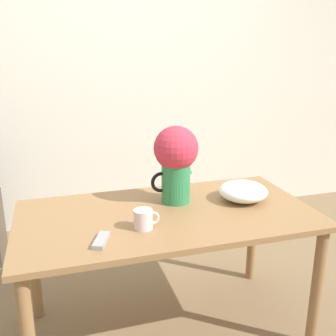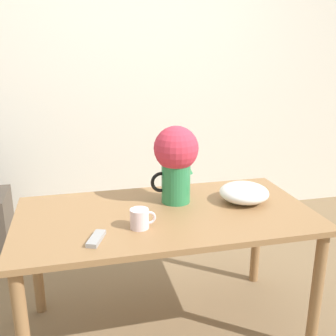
{
  "view_description": "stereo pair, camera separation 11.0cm",
  "coord_description": "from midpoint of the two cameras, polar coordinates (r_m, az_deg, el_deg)",
  "views": [
    {
      "loc": [
        -0.65,
        -1.7,
        1.55
      ],
      "look_at": [
        -0.06,
        0.25,
        0.93
      ],
      "focal_mm": 42.0,
      "sensor_mm": 36.0,
      "label": 1
    },
    {
      "loc": [
        -0.54,
        -1.73,
        1.55
      ],
      "look_at": [
        -0.06,
        0.25,
        0.93
      ],
      "focal_mm": 42.0,
      "sensor_mm": 36.0,
      "label": 2
    }
  ],
  "objects": [
    {
      "name": "coffee_mug",
      "position": [
        1.88,
        -5.23,
        -7.42
      ],
      "size": [
        0.13,
        0.09,
        0.1
      ],
      "color": "silver",
      "rests_on": "table"
    },
    {
      "name": "table",
      "position": [
        2.1,
        -1.63,
        -8.77
      ],
      "size": [
        1.54,
        0.81,
        0.73
      ],
      "color": "olive",
      "rests_on": "ground_plane"
    },
    {
      "name": "white_bowl",
      "position": [
        2.24,
        9.46,
        -3.35
      ],
      "size": [
        0.27,
        0.27,
        0.11
      ],
      "color": "white",
      "rests_on": "table"
    },
    {
      "name": "remote_control",
      "position": [
        1.8,
        -11.43,
        -10.27
      ],
      "size": [
        0.1,
        0.15,
        0.02
      ],
      "color": "#999999",
      "rests_on": "table"
    },
    {
      "name": "wall_back",
      "position": [
        3.53,
        -7.08,
        12.81
      ],
      "size": [
        8.0,
        0.05,
        2.6
      ],
      "color": "silver",
      "rests_on": "ground_plane"
    },
    {
      "name": "flower_vase",
      "position": [
        2.13,
        -0.33,
        1.47
      ],
      "size": [
        0.26,
        0.24,
        0.43
      ],
      "color": "#2D844C",
      "rests_on": "table"
    }
  ]
}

